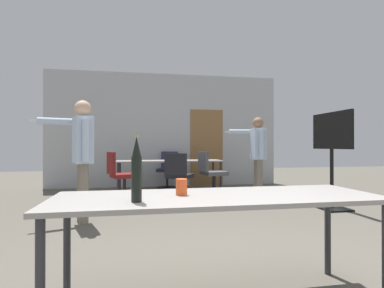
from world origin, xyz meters
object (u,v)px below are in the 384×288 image
(person_left_plaid, at_px, (257,150))
(office_chair_near_pushed, at_px, (121,178))
(office_chair_mid_tucked, at_px, (179,178))
(office_chair_side_rolled, at_px, (168,171))
(drink_cup, at_px, (181,187))
(beer_bottle, at_px, (137,170))
(person_right_polo, at_px, (82,148))
(tv_screen, at_px, (332,149))
(office_chair_far_left, at_px, (211,175))

(person_left_plaid, bearing_deg, office_chair_near_pushed, 93.42)
(office_chair_mid_tucked, distance_m, office_chair_side_rolled, 1.76)
(drink_cup, bearing_deg, beer_bottle, -146.50)
(person_left_plaid, bearing_deg, beer_bottle, 156.00)
(office_chair_near_pushed, bearing_deg, person_right_polo, -35.97)
(office_chair_mid_tucked, height_order, office_chair_side_rolled, office_chair_mid_tucked)
(beer_bottle, bearing_deg, office_chair_mid_tucked, 78.65)
(office_chair_near_pushed, bearing_deg, office_chair_side_rolled, 128.15)
(tv_screen, height_order, person_left_plaid, person_left_plaid)
(person_right_polo, bearing_deg, person_left_plaid, -86.45)
(office_chair_mid_tucked, height_order, beer_bottle, beer_bottle)
(office_chair_far_left, bearing_deg, person_left_plaid, 50.17)
(tv_screen, relative_size, office_chair_far_left, 1.74)
(office_chair_near_pushed, xyz_separation_m, office_chair_far_left, (1.86, 0.29, -0.01))
(tv_screen, relative_size, drink_cup, 14.99)
(person_left_plaid, height_order, office_chair_mid_tucked, person_left_plaid)
(office_chair_side_rolled, height_order, drink_cup, office_chair_side_rolled)
(person_right_polo, bearing_deg, office_chair_far_left, -71.21)
(office_chair_near_pushed, distance_m, beer_bottle, 4.13)
(beer_bottle, distance_m, drink_cup, 0.38)
(tv_screen, xyz_separation_m, beer_bottle, (-3.26, -2.76, -0.09))
(office_chair_near_pushed, relative_size, office_chair_far_left, 1.01)
(person_left_plaid, distance_m, drink_cup, 4.25)
(office_chair_mid_tucked, bearing_deg, person_right_polo, -110.06)
(office_chair_near_pushed, distance_m, office_chair_side_rolled, 2.02)
(tv_screen, distance_m, office_chair_side_rolled, 3.97)
(person_left_plaid, relative_size, office_chair_mid_tucked, 1.78)
(tv_screen, relative_size, beer_bottle, 4.11)
(office_chair_side_rolled, bearing_deg, drink_cup, 105.05)
(person_right_polo, relative_size, beer_bottle, 4.28)
(person_left_plaid, height_order, office_chair_near_pushed, person_left_plaid)
(drink_cup, bearing_deg, tv_screen, 40.85)
(person_right_polo, distance_m, office_chair_side_rolled, 3.61)
(person_left_plaid, bearing_deg, office_chair_mid_tucked, 92.50)
(tv_screen, height_order, beer_bottle, tv_screen)
(tv_screen, height_order, office_chair_mid_tucked, tv_screen)
(office_chair_near_pushed, relative_size, beer_bottle, 2.38)
(person_right_polo, xyz_separation_m, beer_bottle, (0.76, -2.58, -0.11))
(tv_screen, xyz_separation_m, office_chair_mid_tucked, (-2.45, 1.27, -0.58))
(person_left_plaid, bearing_deg, tv_screen, -134.87)
(person_left_plaid, xyz_separation_m, office_chair_near_pushed, (-2.71, 0.20, -0.54))
(office_chair_mid_tucked, bearing_deg, office_chair_near_pushed, -155.66)
(person_left_plaid, xyz_separation_m, beer_bottle, (-2.39, -3.89, -0.07))
(person_right_polo, height_order, beer_bottle, person_right_polo)
(office_chair_mid_tucked, relative_size, office_chair_far_left, 0.98)
(tv_screen, xyz_separation_m, person_right_polo, (-4.03, -0.18, 0.02))
(drink_cup, bearing_deg, office_chair_near_pushed, 98.96)
(tv_screen, distance_m, drink_cup, 3.92)
(person_right_polo, height_order, office_chair_far_left, person_right_polo)
(person_right_polo, distance_m, office_chair_near_pushed, 1.68)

